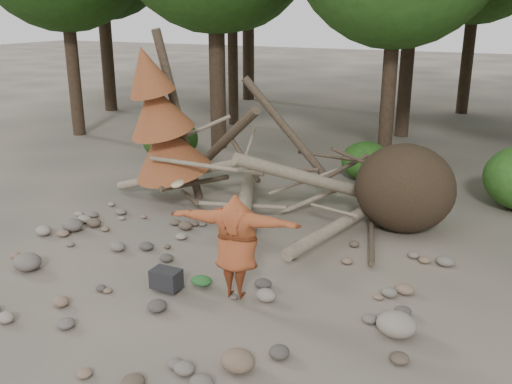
% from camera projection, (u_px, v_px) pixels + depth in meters
% --- Properties ---
extents(ground, '(120.00, 120.00, 0.00)m').
position_uv_depth(ground, '(204.00, 287.00, 10.22)').
color(ground, '#514C44').
rests_on(ground, ground).
extents(deadfall_pile, '(8.55, 5.24, 3.30)m').
position_uv_depth(deadfall_pile, '(378.00, 187.00, 12.73)').
color(deadfall_pile, '#332619').
rests_on(deadfall_pile, ground).
extents(dead_conifer, '(2.06, 2.16, 4.35)m').
position_uv_depth(dead_conifer, '(162.00, 123.00, 13.74)').
color(dead_conifer, '#4C3F30').
rests_on(dead_conifer, ground).
extents(bush_left, '(1.80, 1.80, 1.44)m').
position_uv_depth(bush_left, '(170.00, 139.00, 18.43)').
color(bush_left, '#1D4512').
rests_on(bush_left, ground).
extents(bush_mid, '(1.40, 1.40, 1.12)m').
position_uv_depth(bush_mid, '(366.00, 161.00, 16.41)').
color(bush_mid, '#275719').
rests_on(bush_mid, ground).
extents(frisbee_thrower, '(2.73, 1.10, 1.83)m').
position_uv_depth(frisbee_thrower, '(236.00, 246.00, 9.49)').
color(frisbee_thrower, brown).
rests_on(frisbee_thrower, ground).
extents(backpack, '(0.51, 0.34, 0.34)m').
position_uv_depth(backpack, '(166.00, 282.00, 10.05)').
color(backpack, black).
rests_on(backpack, ground).
extents(cloth_green, '(0.40, 0.33, 0.15)m').
position_uv_depth(cloth_green, '(201.00, 283.00, 10.21)').
color(cloth_green, '#245A26').
rests_on(cloth_green, ground).
extents(cloth_orange, '(0.29, 0.24, 0.11)m').
position_uv_depth(cloth_orange, '(157.00, 308.00, 9.41)').
color(cloth_orange, '#C05120').
rests_on(cloth_orange, ground).
extents(boulder_front_left, '(0.55, 0.50, 0.33)m').
position_uv_depth(boulder_front_left, '(27.00, 262.00, 10.84)').
color(boulder_front_left, '#645B54').
rests_on(boulder_front_left, ground).
extents(boulder_front_right, '(0.49, 0.44, 0.29)m').
position_uv_depth(boulder_front_right, '(238.00, 361.00, 7.85)').
color(boulder_front_right, brown).
rests_on(boulder_front_right, ground).
extents(boulder_mid_right, '(0.62, 0.55, 0.37)m').
position_uv_depth(boulder_mid_right, '(396.00, 324.00, 8.67)').
color(boulder_mid_right, gray).
rests_on(boulder_mid_right, ground).
extents(boulder_mid_left, '(0.49, 0.44, 0.29)m').
position_uv_depth(boulder_mid_left, '(73.00, 225.00, 12.75)').
color(boulder_mid_left, '#5C544E').
rests_on(boulder_mid_left, ground).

